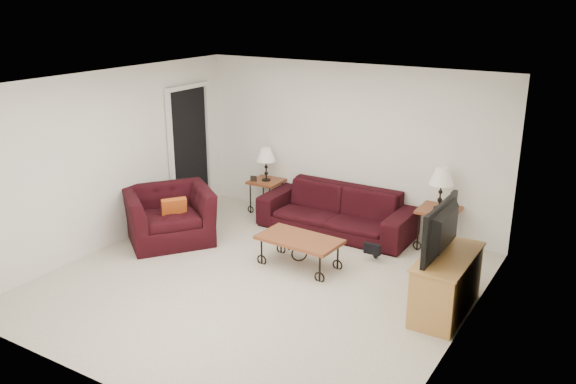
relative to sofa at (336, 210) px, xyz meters
The scene contains 20 objects.
ground 2.05m from the sofa, 91.56° to the right, with size 5.00×5.00×0.00m, color silver.
wall_back 1.03m from the sofa, 96.54° to the left, with size 5.00×0.02×2.50m, color white.
wall_front 4.61m from the sofa, 90.70° to the right, with size 5.00×0.02×2.50m, color white.
wall_left 3.38m from the sofa, 141.67° to the right, with size 0.02×5.00×2.50m, color white.
wall_right 3.30m from the sofa, 39.56° to the right, with size 0.02×5.00×2.50m, color white.
ceiling 2.96m from the sofa, 91.56° to the right, with size 5.00×5.00×0.00m, color white.
doorway 2.64m from the sofa, behind, with size 0.08×0.94×2.04m, color black.
sofa is the anchor object (origin of this frame).
side_table_left 1.40m from the sofa, behind, with size 0.50×0.50×0.55m, color brown.
side_table_right 1.53m from the sofa, ahead, with size 0.55×0.55×0.60m, color brown.
lamp_left 1.48m from the sofa, behind, with size 0.31×0.31×0.55m, color black, non-canonical shape.
lamp_right 1.62m from the sofa, ahead, with size 0.34×0.34×0.60m, color black, non-canonical shape.
photo_frame_left 1.56m from the sofa, behind, with size 0.11×0.01×0.09m, color black.
photo_frame_right 1.69m from the sofa, ahead, with size 0.12×0.02×0.10m, color black.
coffee_table 1.38m from the sofa, 83.82° to the right, with size 1.09×0.59×0.41m, color brown.
armchair 2.50m from the sofa, 140.61° to the right, with size 1.21×1.05×0.78m, color black.
throw_pillow 2.42m from the sofa, 137.43° to the right, with size 0.35×0.09×0.35m, color #B24216.
tv_stand 2.66m from the sofa, 35.26° to the right, with size 0.49×1.17×0.70m, color #C07B47.
television 2.73m from the sofa, 35.51° to the right, with size 1.05×0.14×0.60m, color black.
backpack 1.10m from the sofa, 33.16° to the right, with size 0.36×0.27×0.46m, color black.
Camera 1 is at (3.88, -5.65, 3.46)m, focal length 37.37 mm.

